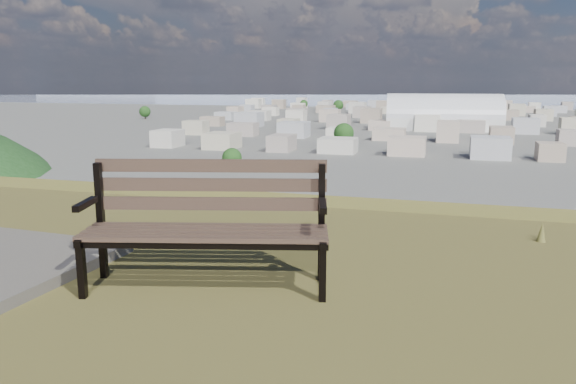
% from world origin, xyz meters
% --- Properties ---
extents(park_bench, '(1.73, 0.92, 0.87)m').
position_xyz_m(park_bench, '(-0.01, 1.39, 25.49)').
color(park_bench, '#423326').
rests_on(park_bench, hilltop_mesa).
extents(arena, '(61.68, 30.92, 25.11)m').
position_xyz_m(arena, '(-3.43, 310.92, 5.92)').
color(arena, silver).
rests_on(arena, ground).
extents(city_blocks, '(395.00, 361.00, 7.00)m').
position_xyz_m(city_blocks, '(0.00, 394.44, 3.50)').
color(city_blocks, silver).
rests_on(city_blocks, ground).
extents(city_trees, '(406.52, 387.20, 9.98)m').
position_xyz_m(city_trees, '(-26.39, 319.00, 4.83)').
color(city_trees, '#34281A').
rests_on(city_trees, ground).
extents(bay_water, '(2400.00, 700.00, 0.12)m').
position_xyz_m(bay_water, '(0.00, 900.00, 0.00)').
color(bay_water, '#909BB7').
rests_on(bay_water, ground).
extents(far_hills, '(2050.00, 340.00, 60.00)m').
position_xyz_m(far_hills, '(-60.92, 1402.93, 25.47)').
color(far_hills, '#828CA1').
rests_on(far_hills, ground).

